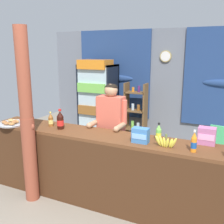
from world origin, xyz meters
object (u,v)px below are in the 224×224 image
object	(u,v)px
drink_fridge	(98,97)
stall_counter	(101,165)
soda_bottle_orange_soda	(194,143)
soda_bottle_cola	(60,121)
bottle_shelf_rack	(136,113)
plastic_lawn_chair	(223,146)
snack_box_wafer	(207,136)
banana_bunch	(166,142)
snack_box_biscuit	(141,135)
pastry_tray	(12,123)
soda_bottle_iced_tea	(51,120)
timber_post	(27,122)
shopkeeper	(111,124)
soda_bottle_lime_soda	(159,133)

from	to	relation	value
drink_fridge	stall_counter	bearing A→B (deg)	-61.09
soda_bottle_orange_soda	soda_bottle_cola	bearing A→B (deg)	177.13
bottle_shelf_rack	stall_counter	bearing A→B (deg)	-79.99
plastic_lawn_chair	snack_box_wafer	bearing A→B (deg)	-96.62
banana_bunch	snack_box_biscuit	bearing A→B (deg)	174.88
banana_bunch	pastry_tray	bearing A→B (deg)	-178.86
bottle_shelf_rack	banana_bunch	bearing A→B (deg)	-63.20
soda_bottle_iced_tea	snack_box_biscuit	distance (m)	1.41
timber_post	shopkeeper	world-z (taller)	timber_post
soda_bottle_orange_soda	pastry_tray	size ratio (longest dim) A/B	0.62
timber_post	soda_bottle_orange_soda	size ratio (longest dim) A/B	9.57
soda_bottle_lime_soda	banana_bunch	bearing A→B (deg)	-54.10
banana_bunch	snack_box_wafer	bearing A→B (deg)	36.69
timber_post	drink_fridge	world-z (taller)	timber_post
stall_counter	timber_post	xyz separation A→B (m)	(-0.97, -0.23, 0.53)
stall_counter	soda_bottle_cola	distance (m)	0.84
timber_post	soda_bottle_lime_soda	xyz separation A→B (m)	(1.67, 0.42, -0.05)
snack_box_biscuit	banana_bunch	distance (m)	0.31
soda_bottle_cola	snack_box_wafer	size ratio (longest dim) A/B	1.41
plastic_lawn_chair	banana_bunch	distance (m)	1.92
soda_bottle_orange_soda	soda_bottle_lime_soda	bearing A→B (deg)	156.61
shopkeeper	soda_bottle_orange_soda	xyz separation A→B (m)	(1.25, -0.56, 0.08)
soda_bottle_lime_soda	drink_fridge	bearing A→B (deg)	132.40
plastic_lawn_chair	soda_bottle_iced_tea	xyz separation A→B (m)	(-2.29, -1.61, 0.58)
bottle_shelf_rack	shopkeeper	world-z (taller)	shopkeeper
timber_post	plastic_lawn_chair	xyz separation A→B (m)	(2.38, 1.98, -0.64)
soda_bottle_orange_soda	pastry_tray	bearing A→B (deg)	-179.17
bottle_shelf_rack	snack_box_wafer	bearing A→B (deg)	-52.84
soda_bottle_lime_soda	soda_bottle_cola	bearing A→B (deg)	-175.87
banana_bunch	soda_bottle_orange_soda	bearing A→B (deg)	-1.47
snack_box_biscuit	banana_bunch	xyz separation A→B (m)	(0.31, -0.03, -0.03)
pastry_tray	bottle_shelf_rack	bearing A→B (deg)	68.54
soda_bottle_iced_tea	soda_bottle_lime_soda	bearing A→B (deg)	1.55
bottle_shelf_rack	snack_box_biscuit	size ratio (longest dim) A/B	7.04
soda_bottle_orange_soda	banana_bunch	bearing A→B (deg)	178.53
timber_post	banana_bunch	xyz separation A→B (m)	(1.80, 0.24, -0.09)
plastic_lawn_chair	soda_bottle_orange_soda	world-z (taller)	soda_bottle_orange_soda
timber_post	pastry_tray	distance (m)	0.54
shopkeeper	banana_bunch	bearing A→B (deg)	-30.22
timber_post	drink_fridge	xyz separation A→B (m)	(-0.35, 2.63, -0.11)
drink_fridge	bottle_shelf_rack	world-z (taller)	drink_fridge
snack_box_wafer	pastry_tray	bearing A→B (deg)	-172.60
soda_bottle_iced_tea	banana_bunch	xyz separation A→B (m)	(1.71, -0.14, -0.03)
bottle_shelf_rack	pastry_tray	size ratio (longest dim) A/B	3.42
soda_bottle_iced_tea	soda_bottle_lime_soda	distance (m)	1.58
soda_bottle_lime_soda	banana_bunch	xyz separation A→B (m)	(0.13, -0.18, -0.03)
soda_bottle_iced_tea	soda_bottle_lime_soda	world-z (taller)	soda_bottle_lime_soda
drink_fridge	snack_box_wafer	distance (m)	3.31
timber_post	stall_counter	bearing A→B (deg)	13.45
drink_fridge	bottle_shelf_rack	distance (m)	0.94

